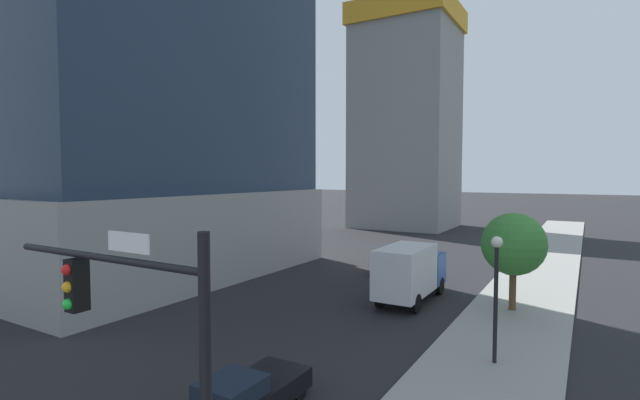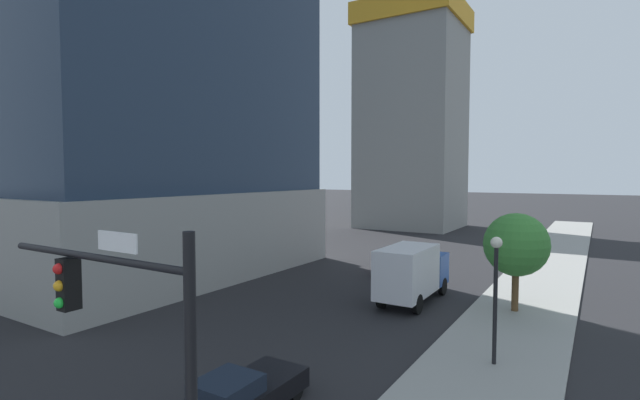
{
  "view_description": "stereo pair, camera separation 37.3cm",
  "coord_description": "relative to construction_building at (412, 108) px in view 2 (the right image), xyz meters",
  "views": [
    {
      "loc": [
        11.13,
        -1.66,
        7.47
      ],
      "look_at": [
        0.43,
        16.49,
        6.31
      ],
      "focal_mm": 25.69,
      "sensor_mm": 36.0,
      "label": 1
    },
    {
      "loc": [
        11.44,
        -1.46,
        7.47
      ],
      "look_at": [
        0.43,
        16.49,
        6.31
      ],
      "focal_mm": 25.69,
      "sensor_mm": 36.0,
      "label": 2
    }
  ],
  "objects": [
    {
      "name": "sidewalk",
      "position": [
        19.75,
        -41.34,
        -16.85
      ],
      "size": [
        5.18,
        120.0,
        0.15
      ],
      "primitive_type": "cube",
      "color": "gray",
      "rests_on": "ground"
    },
    {
      "name": "box_truck",
      "position": [
        13.91,
        -37.5,
        -15.06
      ],
      "size": [
        2.36,
        6.69,
        3.37
      ],
      "color": "#1E4799",
      "rests_on": "ground"
    },
    {
      "name": "traffic_light_pole",
      "position": [
        15.99,
        -57.72,
        -12.42
      ],
      "size": [
        5.4,
        0.48,
        6.42
      ],
      "color": "black",
      "rests_on": "sidewalk"
    },
    {
      "name": "street_tree",
      "position": [
        19.4,
        -36.6,
        -13.2
      ],
      "size": [
        3.38,
        3.38,
        5.29
      ],
      "color": "brown",
      "rests_on": "sidewalk"
    },
    {
      "name": "construction_building",
      "position": [
        0.0,
        0.0,
        0.0
      ],
      "size": [
        21.64,
        18.87,
        38.91
      ],
      "color": "gray",
      "rests_on": "ground"
    },
    {
      "name": "car_red",
      "position": [
        10.08,
        -30.68,
        -16.22
      ],
      "size": [
        1.81,
        4.44,
        1.42
      ],
      "color": "red",
      "rests_on": "ground"
    },
    {
      "name": "street_lamp",
      "position": [
        19.83,
        -44.48,
        -13.46
      ],
      "size": [
        0.44,
        0.44,
        4.96
      ],
      "color": "black",
      "rests_on": "sidewalk"
    },
    {
      "name": "car_black",
      "position": [
        13.91,
        -52.28,
        -16.22
      ],
      "size": [
        1.88,
        4.25,
        1.46
      ],
      "color": "black",
      "rests_on": "ground"
    }
  ]
}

